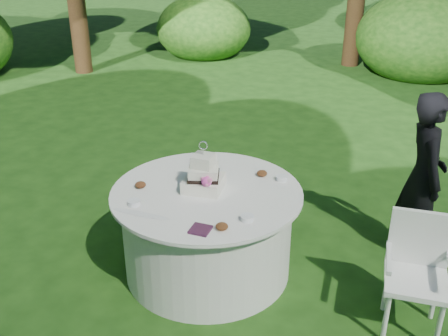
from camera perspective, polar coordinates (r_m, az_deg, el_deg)
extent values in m
plane|color=#193C10|center=(4.65, -1.76, -10.89)|extent=(80.00, 80.00, 0.00)
cube|color=#411C34|center=(3.72, -2.59, -6.71)|extent=(0.14, 0.14, 0.02)
ellipsoid|color=silver|center=(3.96, -9.06, -4.96)|extent=(0.48, 0.07, 0.01)
imported|color=black|center=(4.82, 20.89, -0.86)|extent=(0.50, 0.63, 1.51)
cylinder|color=silver|center=(4.45, -1.83, -7.05)|extent=(1.40, 1.40, 0.74)
cylinder|color=white|center=(4.25, -1.90, -2.68)|extent=(1.56, 1.56, 0.03)
cube|color=white|center=(4.25, -2.21, -1.67)|extent=(0.33, 0.33, 0.10)
cube|color=white|center=(4.21, -2.24, -0.46)|extent=(0.29, 0.29, 0.10)
cube|color=white|center=(4.17, -2.26, 0.78)|extent=(0.16, 0.16, 0.10)
cube|color=black|center=(4.22, -2.23, -0.89)|extent=(0.31, 0.31, 0.03)
sphere|color=#E844AA|center=(4.09, -1.91, -1.49)|extent=(0.08, 0.08, 0.08)
cylinder|color=silver|center=(4.13, -2.28, 1.72)|extent=(0.01, 0.01, 0.05)
torus|color=white|center=(4.11, -2.29, 2.49)|extent=(0.08, 0.02, 0.07)
cube|color=white|center=(4.04, 20.18, -11.46)|extent=(0.47, 0.47, 0.04)
cube|color=white|center=(4.07, 20.57, -7.11)|extent=(0.44, 0.07, 0.43)
cylinder|color=white|center=(4.02, 17.21, -15.31)|extent=(0.04, 0.04, 0.42)
cylinder|color=silver|center=(4.06, 22.33, -15.76)|extent=(0.04, 0.04, 0.42)
cylinder|color=white|center=(4.29, 17.24, -12.31)|extent=(0.04, 0.04, 0.42)
cylinder|color=silver|center=(4.33, 21.97, -12.76)|extent=(0.04, 0.04, 0.42)
cube|color=white|center=(3.93, 17.51, -9.28)|extent=(0.07, 0.39, 0.04)
cylinder|color=white|center=(4.09, -9.77, -3.74)|extent=(0.10, 0.10, 0.04)
cylinder|color=white|center=(4.43, 6.30, -1.11)|extent=(0.10, 0.10, 0.04)
cylinder|color=white|center=(3.83, 2.53, -5.46)|extent=(0.10, 0.10, 0.04)
ellipsoid|color=#562D16|center=(3.72, -0.23, -6.38)|extent=(0.09, 0.09, 0.05)
ellipsoid|color=#562D16|center=(4.34, -9.08, -1.81)|extent=(0.09, 0.09, 0.05)
ellipsoid|color=#562D16|center=(4.48, 4.16, -0.58)|extent=(0.09, 0.09, 0.05)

